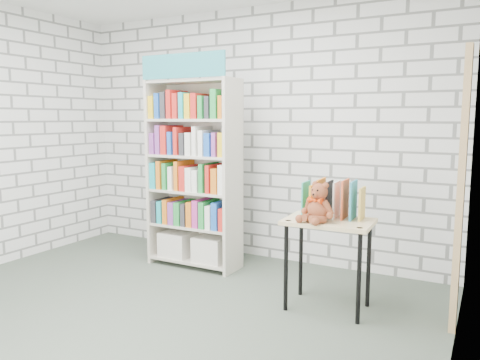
% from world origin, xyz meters
% --- Properties ---
extents(ground, '(4.50, 4.50, 0.00)m').
position_xyz_m(ground, '(0.00, 0.00, 0.00)').
color(ground, '#444F43').
rests_on(ground, ground).
extents(room_shell, '(4.52, 4.02, 2.81)m').
position_xyz_m(room_shell, '(0.00, 0.00, 1.78)').
color(room_shell, silver).
rests_on(room_shell, ground).
extents(bookshelf, '(0.99, 0.39, 2.22)m').
position_xyz_m(bookshelf, '(-0.36, 1.36, 1.01)').
color(bookshelf, beige).
rests_on(bookshelf, ground).
extents(display_table, '(0.72, 0.51, 0.76)m').
position_xyz_m(display_table, '(1.26, 0.91, 0.65)').
color(display_table, '#DEC385').
rests_on(display_table, ground).
extents(table_books, '(0.50, 0.24, 0.29)m').
position_xyz_m(table_books, '(1.26, 1.02, 0.91)').
color(table_books, '#28B1A1').
rests_on(table_books, display_table).
extents(teddy_bear, '(0.29, 0.29, 0.32)m').
position_xyz_m(teddy_bear, '(1.20, 0.80, 0.89)').
color(teddy_bear, maroon).
rests_on(teddy_bear, display_table).
extents(door_trim, '(0.05, 0.12, 2.10)m').
position_xyz_m(door_trim, '(2.23, 0.95, 1.05)').
color(door_trim, tan).
rests_on(door_trim, ground).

